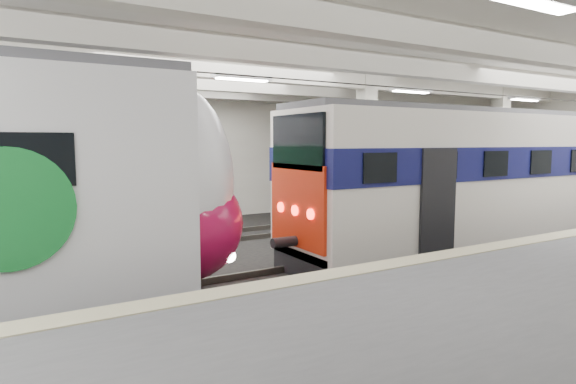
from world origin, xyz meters
TOP-DOWN VIEW (x-y plane):
  - station_hall at (0.00, -1.74)m, footprint 36.00×24.00m
  - older_rer at (6.72, 0.00)m, footprint 12.69×2.80m

SIDE VIEW (x-z plane):
  - older_rer at x=6.72m, z-range 0.10..4.32m
  - station_hall at x=0.00m, z-range 0.37..6.12m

